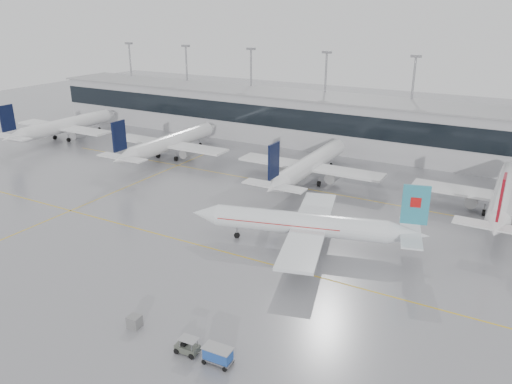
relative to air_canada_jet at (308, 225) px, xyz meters
The scene contains 16 objects.
ground 13.92m from the air_canada_jet, 145.59° to the right, with size 320.00×320.00×0.00m, color gray.
taxi_line_main 13.92m from the air_canada_jet, 145.59° to the right, with size 120.00×0.25×0.01m, color gold.
taxi_line_north 25.21m from the air_canada_jet, 116.49° to the left, with size 120.00×0.25×0.01m, color gold.
taxi_line_cross 41.93m from the air_canada_jet, 169.85° to the left, with size 0.25×60.00×0.01m, color gold.
terminal 55.56m from the air_canada_jet, 101.59° to the left, with size 180.00×15.00×12.00m, color #A5A5A9.
terminal_glass 48.30m from the air_canada_jet, 103.39° to the left, with size 180.00×0.20×5.00m, color black.
terminal_roof 56.19m from the air_canada_jet, 101.59° to the left, with size 182.00×16.00×0.40m, color gray.
light_masts 62.19m from the air_canada_jet, 100.46° to the left, with size 156.40×1.00×22.60m.
air_canada_jet is the anchor object (origin of this frame).
parked_jet_a 85.23m from the air_canada_jet, 162.20° to the left, with size 29.64×36.96×11.72m.
parked_jet_b 52.99m from the air_canada_jet, 150.55° to the left, with size 29.64×36.96×11.72m.
parked_jet_c 28.34m from the air_canada_jet, 113.16° to the left, with size 29.64×36.96×11.72m.
parked_jet_d 35.33m from the air_canada_jet, 47.52° to the left, with size 29.64×36.96×11.72m.
baggage_tug 28.35m from the air_canada_jet, 91.74° to the right, with size 3.66×1.62×1.76m.
baggage_cart 28.26m from the air_canada_jet, 84.42° to the right, with size 3.03×1.79×1.82m.
gse_unit 28.93m from the air_canada_jet, 107.17° to the right, with size 1.37×1.27×1.37m, color slate.
Camera 1 is at (36.83, -53.62, 33.02)m, focal length 35.00 mm.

